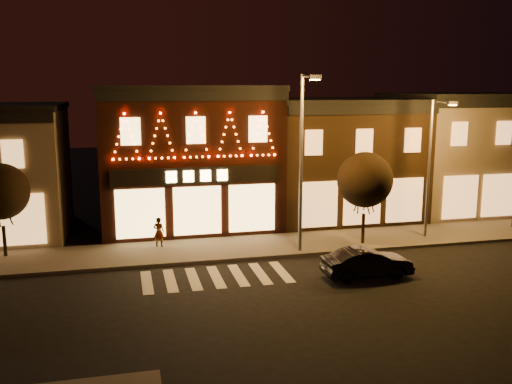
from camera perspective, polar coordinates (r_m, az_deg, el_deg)
name	(u,v)px	position (r m, az deg, el deg)	size (l,w,h in m)	color
ground	(234,312)	(21.41, -2.26, -12.05)	(120.00, 120.00, 0.00)	black
sidewalk_far	(242,247)	(29.15, -1.46, -5.63)	(44.00, 4.00, 0.15)	#47423D
building_pulp	(188,156)	(33.81, -6.94, 3.65)	(10.20, 8.34, 8.30)	black
building_right_a	(337,158)	(36.19, 8.21, 3.44)	(9.20, 8.28, 7.50)	#392513
building_right_b	(463,152)	(40.36, 20.21, 3.85)	(9.20, 8.28, 7.80)	#776655
streetlamp_mid	(303,150)	(27.25, 4.78, 4.28)	(0.54, 1.98, 8.67)	#59595E
streetlamp_right	(432,158)	(31.37, 17.42, 3.31)	(0.57, 1.70, 7.41)	#59595E
tree_left	(0,192)	(29.39, -24.48, 0.04)	(2.71, 2.71, 4.54)	black
tree_right	(365,180)	(29.47, 10.97, 1.22)	(2.87, 2.87, 4.81)	black
dark_sedan	(367,263)	(25.27, 11.20, -7.07)	(1.37, 3.94, 1.30)	black
pedestrian	(159,232)	(29.30, -9.82, -4.00)	(0.56, 0.37, 1.53)	gray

